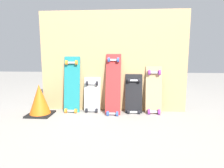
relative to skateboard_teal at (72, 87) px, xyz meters
name	(u,v)px	position (x,y,z in m)	size (l,w,h in m)	color
ground_plane	(112,111)	(0.58, 0.03, -0.36)	(12.00, 12.00, 0.00)	#9E9991
plywood_wall_panel	(113,62)	(0.58, 0.10, 0.35)	(2.08, 0.04, 1.42)	tan
skateboard_teal	(72,87)	(0.00, 0.00, 0.00)	(0.23, 0.20, 0.85)	#197A7F
skateboard_white	(92,97)	(0.29, 0.02, -0.15)	(0.23, 0.16, 0.56)	silver
skateboard_red	(113,87)	(0.59, -0.05, 0.02)	(0.21, 0.29, 0.89)	#B22626
skateboard_black	(134,96)	(0.88, 0.01, -0.12)	(0.24, 0.18, 0.61)	black
skateboard_natural	(154,92)	(1.16, 0.01, -0.06)	(0.22, 0.19, 0.71)	tan
traffic_cone	(40,100)	(-0.39, -0.21, -0.15)	(0.32, 0.32, 0.42)	black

